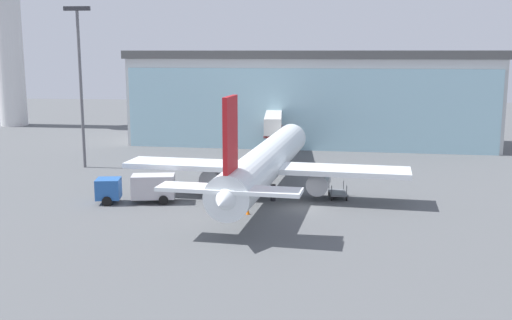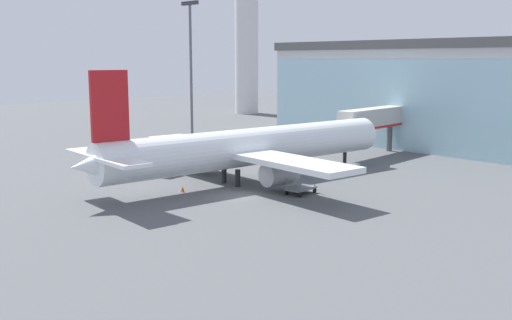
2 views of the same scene
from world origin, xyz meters
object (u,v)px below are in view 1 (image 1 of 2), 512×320
Objects in this scene: safety_cone_nose at (248,211)px; catering_truck at (139,187)px; apron_light_mast at (80,74)px; control_tower at (7,18)px; jet_bridge at (273,124)px; baggage_cart at (338,193)px; safety_cone_wingtip at (137,197)px; airplane at (266,163)px.

catering_truck is at bearing 163.86° from safety_cone_nose.
control_tower is at bearing 127.12° from apron_light_mast.
jet_bridge reaches higher than baggage_cart.
jet_bridge is 0.63× the size of apron_light_mast.
safety_cone_wingtip is at bearing -53.13° from control_tower.
safety_cone_wingtip is at bearing 110.77° from airplane.
apron_light_mast is at bearing -64.22° from catering_truck.
catering_truck is (-10.71, -26.51, -2.94)m from jet_bridge.
safety_cone_wingtip is (11.43, -15.59, -11.18)m from apron_light_mast.
safety_cone_nose is at bearing 125.03° from baggage_cart.
control_tower is 50.49m from apron_light_mast.
baggage_cart is (18.79, 3.77, -0.97)m from catering_truck.
control_tower is 0.98× the size of airplane.
safety_cone_nose is at bearing -40.70° from apron_light_mast.
safety_cone_nose is (10.77, -3.12, -1.19)m from catering_truck.
baggage_cart is 19.50m from safety_cone_wingtip.
apron_light_mast is at bearing 139.30° from safety_cone_nose.
catering_truck is at bearing -53.21° from control_tower.
airplane is at bearing 14.83° from safety_cone_wingtip.
catering_truck is 13.77× the size of safety_cone_wingtip.
baggage_cart is (7.06, -0.25, -2.84)m from airplane.
jet_bridge reaches higher than safety_cone_wingtip.
safety_cone_nose is (-0.96, -7.14, -3.06)m from airplane.
control_tower is 1.81× the size of apron_light_mast.
jet_bridge is at bearing 13.91° from baggage_cart.
catering_truck is at bearing -54.00° from apron_light_mast.
baggage_cart is 10.57m from safety_cone_nose.
airplane is 4.75× the size of catering_truck.
safety_cone_nose is at bearing 176.76° from jet_bridge.
baggage_cart is 5.35× the size of safety_cone_nose.
safety_cone_wingtip is (-19.27, -2.98, -0.23)m from baggage_cart.
baggage_cart is at bearing -163.80° from jet_bridge.
apron_light_mast reaches higher than baggage_cart.
catering_truck is at bearing -58.80° from safety_cone_wingtip.
control_tower is 4.63× the size of catering_truck.
airplane is 12.54m from catering_truck.
airplane is at bearing -44.12° from control_tower.
safety_cone_wingtip is (-12.20, -3.23, -3.06)m from airplane.
airplane reaches higher than catering_truck.
safety_cone_nose is (0.06, -29.63, -4.13)m from jet_bridge.
catering_truck is (-11.73, -4.02, -1.87)m from airplane.
catering_truck is at bearing 114.87° from airplane.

